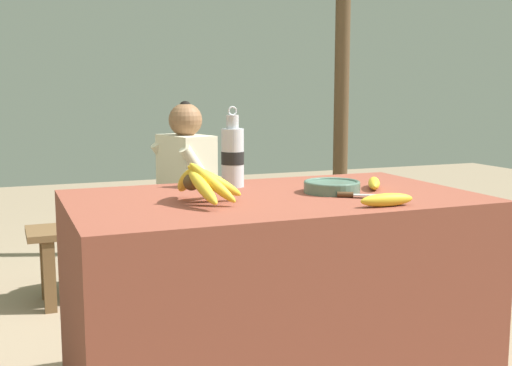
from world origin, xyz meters
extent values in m
cube|color=brown|center=(0.00, 0.00, 0.38)|extent=(1.41, 0.83, 0.77)
sphere|color=#4C381E|center=(-0.31, -0.06, 0.84)|extent=(0.06, 0.06, 0.06)
ellipsoid|color=gold|center=(-0.30, -0.13, 0.84)|extent=(0.08, 0.20, 0.12)
ellipsoid|color=gold|center=(-0.26, -0.11, 0.84)|extent=(0.16, 0.15, 0.15)
ellipsoid|color=gold|center=(-0.23, -0.06, 0.84)|extent=(0.20, 0.04, 0.14)
ellipsoid|color=gold|center=(-0.26, -0.01, 0.84)|extent=(0.16, 0.15, 0.13)
ellipsoid|color=gold|center=(-0.31, 0.01, 0.84)|extent=(0.05, 0.18, 0.13)
cylinder|color=#4C6B5B|center=(0.22, -0.02, 0.79)|extent=(0.20, 0.20, 0.04)
torus|color=#4C6B5B|center=(0.22, -0.02, 0.81)|extent=(0.20, 0.20, 0.01)
cylinder|color=silver|center=(-0.06, 0.25, 0.88)|extent=(0.09, 0.09, 0.22)
cylinder|color=black|center=(-0.06, 0.25, 0.88)|extent=(0.09, 0.09, 0.05)
cylinder|color=#ADADB2|center=(-0.06, 0.25, 1.02)|extent=(0.05, 0.05, 0.05)
torus|color=#ADADB2|center=(-0.06, 0.25, 1.06)|extent=(0.04, 0.01, 0.04)
ellipsoid|color=gold|center=(0.25, -0.33, 0.79)|extent=(0.19, 0.05, 0.04)
ellipsoid|color=gold|center=(0.41, 0.00, 0.79)|extent=(0.13, 0.18, 0.04)
cube|color=#BCBCC1|center=(0.30, -0.19, 0.78)|extent=(0.15, 0.11, 0.00)
cylinder|color=#472D19|center=(0.21, -0.13, 0.78)|extent=(0.06, 0.05, 0.02)
cube|color=brown|center=(0.11, 1.43, 0.39)|extent=(1.80, 0.32, 0.04)
cube|color=brown|center=(-0.69, 1.31, 0.19)|extent=(0.06, 0.06, 0.38)
cube|color=brown|center=(0.92, 1.31, 0.19)|extent=(0.06, 0.06, 0.38)
cube|color=brown|center=(-0.69, 1.55, 0.19)|extent=(0.06, 0.06, 0.38)
cube|color=brown|center=(0.92, 1.55, 0.19)|extent=(0.06, 0.06, 0.38)
cylinder|color=#473828|center=(-0.15, 1.24, 0.21)|extent=(0.09, 0.09, 0.41)
cylinder|color=#473828|center=(-0.04, 1.27, 0.42)|extent=(0.31, 0.16, 0.09)
cylinder|color=#473828|center=(-0.20, 1.42, 0.21)|extent=(0.09, 0.09, 0.41)
cylinder|color=#473828|center=(-0.08, 1.45, 0.42)|extent=(0.31, 0.16, 0.09)
cube|color=beige|center=(0.07, 1.39, 0.65)|extent=(0.28, 0.38, 0.48)
cylinder|color=beige|center=(0.08, 1.23, 0.73)|extent=(0.21, 0.11, 0.25)
cylinder|color=beige|center=(0.00, 1.54, 0.73)|extent=(0.21, 0.11, 0.25)
sphere|color=brown|center=(0.07, 1.39, 0.97)|extent=(0.19, 0.19, 0.19)
sphere|color=black|center=(0.07, 1.39, 1.04)|extent=(0.07, 0.07, 0.07)
sphere|color=#4C381E|center=(0.61, 1.43, 0.48)|extent=(0.05, 0.05, 0.05)
ellipsoid|color=#9EB24C|center=(0.63, 1.37, 0.48)|extent=(0.10, 0.17, 0.11)
ellipsoid|color=#9EB24C|center=(0.65, 1.37, 0.48)|extent=(0.13, 0.16, 0.14)
ellipsoid|color=#9EB24C|center=(0.68, 1.41, 0.48)|extent=(0.18, 0.08, 0.14)
ellipsoid|color=#9EB24C|center=(0.67, 1.45, 0.47)|extent=(0.18, 0.09, 0.11)
ellipsoid|color=#9EB24C|center=(0.66, 1.47, 0.48)|extent=(0.16, 0.16, 0.11)
ellipsoid|color=#9EB24C|center=(0.64, 1.49, 0.48)|extent=(0.09, 0.16, 0.14)
cylinder|color=#4C3823|center=(1.30, 1.86, 1.38)|extent=(0.10, 0.10, 2.75)
camera|label=1|loc=(-0.88, -2.04, 1.14)|focal=45.00mm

